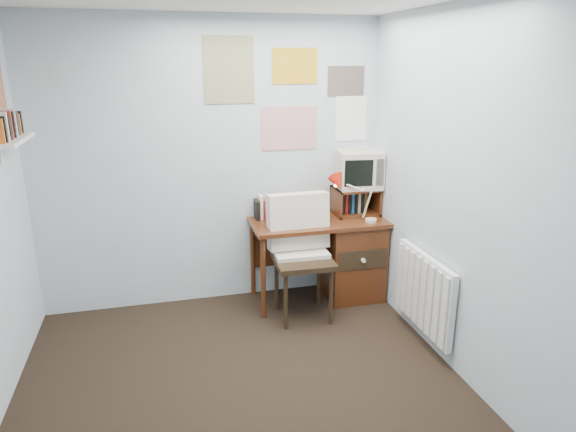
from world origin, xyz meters
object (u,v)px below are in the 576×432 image
(desk_lamp, at_px, (372,201))
(wall_shelf, at_px, (9,140))
(desk, at_px, (346,255))
(tv_riser, at_px, (355,201))
(crt_tv, at_px, (359,167))
(desk_chair, at_px, (303,261))
(radiator, at_px, (424,292))

(desk_lamp, height_order, wall_shelf, wall_shelf)
(wall_shelf, bearing_deg, desk, 8.40)
(desk, relative_size, tv_riser, 3.00)
(desk_lamp, distance_m, crt_tv, 0.38)
(tv_riser, bearing_deg, desk_lamp, -80.16)
(desk_lamp, bearing_deg, tv_riser, 115.90)
(desk_chair, xyz_separation_m, tv_riser, (0.62, 0.42, 0.37))
(desk_chair, distance_m, desk_lamp, 0.81)
(desk_chair, distance_m, wall_shelf, 2.35)
(crt_tv, bearing_deg, desk_chair, -138.96)
(desk_chair, distance_m, crt_tv, 1.03)
(desk, xyz_separation_m, wall_shelf, (-2.57, -0.38, 1.21))
(crt_tv, distance_m, radiator, 1.32)
(crt_tv, distance_m, wall_shelf, 2.80)
(desk, distance_m, tv_riser, 0.51)
(desk, xyz_separation_m, desk_chair, (-0.50, -0.30, 0.11))
(desk_lamp, xyz_separation_m, tv_riser, (-0.05, 0.27, -0.06))
(crt_tv, relative_size, wall_shelf, 0.62)
(desk_chair, relative_size, wall_shelf, 1.65)
(radiator, relative_size, wall_shelf, 1.29)
(desk, height_order, tv_riser, tv_riser)
(crt_tv, bearing_deg, desk_lamp, -79.29)
(desk_lamp, bearing_deg, crt_tv, 109.69)
(desk_chair, xyz_separation_m, desk_lamp, (0.66, 0.15, 0.43))
(wall_shelf, bearing_deg, desk_chair, 2.07)
(desk, height_order, desk_chair, desk_chair)
(desk_chair, height_order, wall_shelf, wall_shelf)
(desk_lamp, distance_m, tv_riser, 0.28)
(crt_tv, xyz_separation_m, wall_shelf, (-2.72, -0.51, 0.43))
(tv_riser, height_order, wall_shelf, wall_shelf)
(crt_tv, bearing_deg, wall_shelf, -162.29)
(crt_tv, bearing_deg, desk, -131.27)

